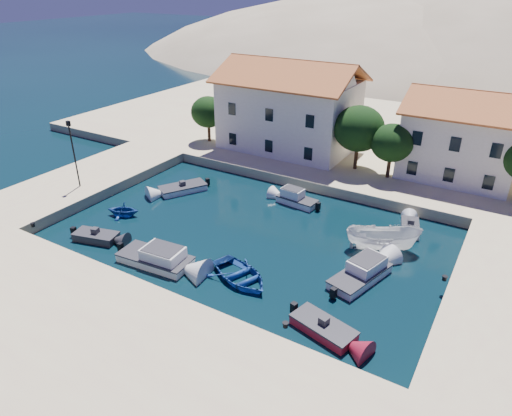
# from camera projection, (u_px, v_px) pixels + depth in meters

# --- Properties ---
(ground) EXTENTS (400.00, 400.00, 0.00)m
(ground) POSITION_uv_depth(u_px,v_px,m) (167.00, 302.00, 28.92)
(ground) COLOR black
(ground) RESTS_ON ground
(quay_south) EXTENTS (52.00, 12.00, 1.00)m
(quay_south) POSITION_uv_depth(u_px,v_px,m) (91.00, 356.00, 24.11)
(quay_south) COLOR #CFB38E
(quay_south) RESTS_ON ground
(quay_west) EXTENTS (8.00, 20.00, 1.00)m
(quay_west) POSITION_uv_depth(u_px,v_px,m) (87.00, 180.00, 45.10)
(quay_west) COLOR #CFB38E
(quay_west) RESTS_ON ground
(quay_north) EXTENTS (80.00, 36.00, 1.00)m
(quay_north) POSITION_uv_depth(u_px,v_px,m) (382.00, 139.00, 56.82)
(quay_north) COLOR #CFB38E
(quay_north) RESTS_ON ground
(building_left) EXTENTS (14.70, 9.45, 9.70)m
(building_left) POSITION_uv_depth(u_px,v_px,m) (289.00, 104.00, 50.42)
(building_left) COLOR silver
(building_left) RESTS_ON quay_north
(building_mid) EXTENTS (10.50, 8.40, 8.30)m
(building_mid) POSITION_uv_depth(u_px,v_px,m) (463.00, 134.00, 43.21)
(building_mid) COLOR silver
(building_mid) RESTS_ON quay_north
(trees) EXTENTS (37.30, 5.30, 6.45)m
(trees) POSITION_uv_depth(u_px,v_px,m) (373.00, 135.00, 44.12)
(trees) COLOR #382314
(trees) RESTS_ON quay_north
(lamppost) EXTENTS (0.35, 0.25, 6.22)m
(lamppost) POSITION_uv_depth(u_px,v_px,m) (73.00, 148.00, 40.96)
(lamppost) COLOR black
(lamppost) RESTS_ON quay_west
(bollards) EXTENTS (29.36, 9.56, 0.30)m
(bollards) POSITION_uv_depth(u_px,v_px,m) (237.00, 270.00, 30.07)
(bollards) COLOR black
(bollards) RESTS_ON ground
(motorboat_grey_sw) EXTENTS (3.74, 2.36, 1.25)m
(motorboat_grey_sw) POSITION_uv_depth(u_px,v_px,m) (96.00, 237.00, 35.69)
(motorboat_grey_sw) COLOR #313035
(motorboat_grey_sw) RESTS_ON ground
(cabin_cruiser_south) EXTENTS (5.63, 2.77, 1.60)m
(cabin_cruiser_south) POSITION_uv_depth(u_px,v_px,m) (155.00, 257.00, 32.72)
(cabin_cruiser_south) COLOR white
(cabin_cruiser_south) RESTS_ON ground
(rowboat_south) EXTENTS (5.91, 5.12, 1.03)m
(rowboat_south) POSITION_uv_depth(u_px,v_px,m) (240.00, 280.00, 31.10)
(rowboat_south) COLOR navy
(rowboat_south) RESTS_ON ground
(motorboat_red_se) EXTENTS (4.17, 2.63, 1.25)m
(motorboat_red_se) POSITION_uv_depth(u_px,v_px,m) (323.00, 328.00, 26.37)
(motorboat_red_se) COLOR maroon
(motorboat_red_se) RESTS_ON ground
(cabin_cruiser_east) EXTENTS (3.27, 5.35, 1.60)m
(cabin_cruiser_east) POSITION_uv_depth(u_px,v_px,m) (360.00, 274.00, 30.84)
(cabin_cruiser_east) COLOR white
(cabin_cruiser_east) RESTS_ON ground
(boat_east) EXTENTS (5.90, 4.24, 2.14)m
(boat_east) POSITION_uv_depth(u_px,v_px,m) (381.00, 250.00, 34.51)
(boat_east) COLOR white
(boat_east) RESTS_ON ground
(motorboat_white_ne) EXTENTS (2.15, 3.23, 1.25)m
(motorboat_white_ne) POSITION_uv_depth(u_px,v_px,m) (410.00, 228.00, 36.97)
(motorboat_white_ne) COLOR white
(motorboat_white_ne) RESTS_ON ground
(rowboat_west) EXTENTS (3.45, 3.25, 1.44)m
(rowboat_west) POSITION_uv_depth(u_px,v_px,m) (124.00, 215.00, 39.51)
(rowboat_west) COLOR navy
(rowboat_west) RESTS_ON ground
(motorboat_white_west) EXTENTS (3.92, 4.82, 1.25)m
(motorboat_white_west) POSITION_uv_depth(u_px,v_px,m) (183.00, 188.00, 43.89)
(motorboat_white_west) COLOR white
(motorboat_white_west) RESTS_ON ground
(cabin_cruiser_north) EXTENTS (3.88, 1.97, 1.60)m
(cabin_cruiser_north) POSITION_uv_depth(u_px,v_px,m) (297.00, 199.00, 41.28)
(cabin_cruiser_north) COLOR white
(cabin_cruiser_north) RESTS_ON ground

